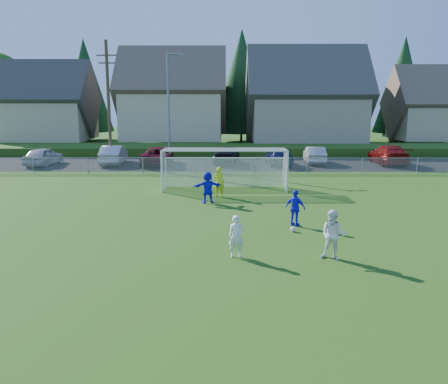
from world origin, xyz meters
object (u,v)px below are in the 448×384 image
at_px(player_white_a, 236,236).
at_px(car_f, 315,155).
at_px(car_e, 279,156).
at_px(soccer_ball, 293,229).
at_px(player_blue_b, 208,187).
at_px(car_a, 43,156).
at_px(car_c, 158,156).
at_px(car_g, 389,155).
at_px(soccer_goal, 225,162).
at_px(car_d, 226,155).
at_px(player_blue_a, 295,208).
at_px(goalkeeper, 219,182).
at_px(car_b, 114,155).
at_px(player_white_b, 333,235).

relative_size(player_white_a, car_f, 0.34).
bearing_deg(car_e, soccer_ball, 82.23).
bearing_deg(player_blue_b, car_f, -133.20).
distance_m(player_blue_b, car_a, 20.03).
bearing_deg(car_c, car_g, 177.98).
bearing_deg(soccer_goal, car_c, 117.44).
bearing_deg(car_d, soccer_ball, 102.34).
bearing_deg(player_blue_b, player_white_a, 84.09).
bearing_deg(player_blue_b, player_blue_a, 116.28).
bearing_deg(player_white_a, goalkeeper, 95.25).
relative_size(player_white_a, player_blue_a, 0.94).
distance_m(car_a, soccer_goal, 18.20).
bearing_deg(car_b, car_f, 178.69).
relative_size(car_a, car_e, 0.96).
relative_size(goalkeeper, car_e, 0.37).
distance_m(car_d, car_f, 7.44).
relative_size(player_blue_a, car_e, 0.34).
relative_size(car_d, car_e, 1.07).
bearing_deg(car_b, car_d, -179.96).
bearing_deg(player_blue_a, car_e, -60.58).
xyz_separation_m(car_a, car_d, (15.05, 1.17, -0.04)).
distance_m(goalkeeper, soccer_goal, 2.42).
xyz_separation_m(player_white_a, car_c, (-6.04, 23.35, 0.01)).
height_order(player_white_a, car_g, car_g).
relative_size(car_e, car_f, 1.06).
height_order(soccer_ball, car_d, car_d).
height_order(car_e, car_g, car_g).
xyz_separation_m(player_white_b, car_d, (-3.59, 24.36, -0.15)).
bearing_deg(car_g, car_a, 2.95).
distance_m(car_f, car_g, 6.10).
distance_m(player_blue_b, car_c, 15.41).
relative_size(car_c, car_g, 0.96).
relative_size(soccer_ball, player_white_b, 0.13).
distance_m(player_blue_b, car_b, 17.16).
bearing_deg(player_blue_a, soccer_goal, -36.54).
height_order(player_blue_a, car_d, player_blue_a).
bearing_deg(soccer_ball, goalkeeper, 113.81).
relative_size(player_blue_a, car_d, 0.32).
distance_m(car_a, car_g, 28.58).
bearing_deg(car_c, car_a, -0.57).
bearing_deg(player_blue_a, car_c, -32.22).
relative_size(car_a, car_g, 0.79).
bearing_deg(car_a, player_blue_b, 141.04).
bearing_deg(soccer_goal, player_blue_a, -70.07).
bearing_deg(car_e, car_f, -162.39).
relative_size(soccer_ball, car_g, 0.04).
height_order(player_blue_b, car_c, player_blue_b).
bearing_deg(car_b, car_e, 174.09).
bearing_deg(car_a, player_white_b, 135.27).
relative_size(goalkeeper, car_c, 0.32).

